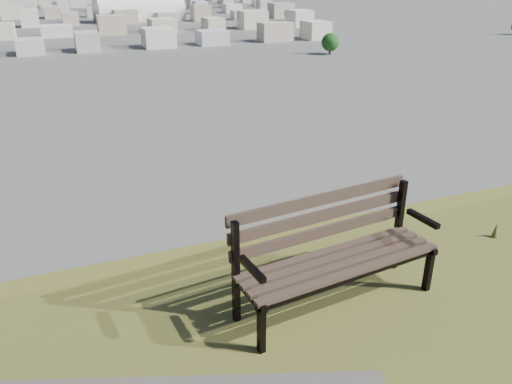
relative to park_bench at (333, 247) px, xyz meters
name	(u,v)px	position (x,y,z in m)	size (l,w,h in m)	color
park_bench	(333,247)	(0.00, 0.00, 0.00)	(1.94, 0.81, 0.98)	#483729
arena	(139,12)	(48.48, 309.81, -20.60)	(51.58, 25.76, 21.02)	silver
city_blocks	(49,8)	(-0.06, 391.57, -22.06)	(395.00, 361.00, 7.00)	#BEB3A7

